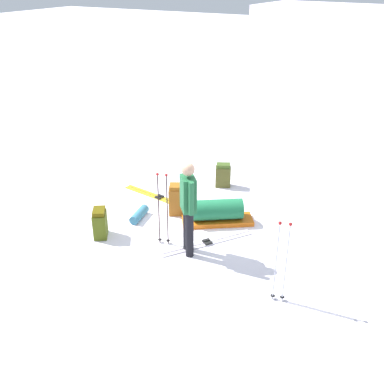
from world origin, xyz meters
TOP-DOWN VIEW (x-y plane):
  - ground_plane at (0.00, 0.00)m, footprint 80.00×80.00m
  - distant_snow_ridge at (-0.58, 21.60)m, footprint 13.05×6.14m
  - skier_standing at (0.41, -0.87)m, footprint 0.41×0.45m
  - ski_pair_near at (-1.15, 0.61)m, footprint 1.91×0.42m
  - ski_pair_far at (0.57, -0.47)m, footprint 1.19×1.56m
  - backpack_large_dark at (-0.21, 1.83)m, footprint 0.40×0.35m
  - backpack_bright at (-1.27, -1.20)m, footprint 0.39×0.42m
  - backpack_small_spare at (-0.45, 0.25)m, footprint 0.46×0.42m
  - ski_poles_planted_near at (-0.12, -0.83)m, footprint 0.22×0.11m
  - ski_poles_planted_far at (2.20, -1.32)m, footprint 0.21×0.11m
  - gear_sled at (0.40, 0.29)m, footprint 1.39×1.14m
  - sleeping_mat_rolled at (-1.02, -0.32)m, footprint 0.28×0.57m

SIDE VIEW (x-z plane):
  - ground_plane at x=0.00m, z-range 0.00..0.00m
  - ski_pair_near at x=-1.15m, z-range -0.01..0.04m
  - ski_pair_far at x=0.57m, z-range -0.01..0.04m
  - sleeping_mat_rolled at x=-1.02m, z-range 0.00..0.18m
  - gear_sled at x=0.40m, z-range -0.02..0.47m
  - backpack_large_dark at x=-0.21m, z-range -0.01..0.54m
  - backpack_bright at x=-1.27m, z-range -0.01..0.56m
  - backpack_small_spare at x=-0.45m, z-range -0.01..0.63m
  - ski_poles_planted_far at x=2.20m, z-range 0.07..1.42m
  - ski_poles_planted_near at x=-0.12m, z-range 0.07..1.46m
  - skier_standing at x=0.41m, z-range 0.10..1.80m
  - distant_snow_ridge at x=-0.58m, z-range 0.00..2.51m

